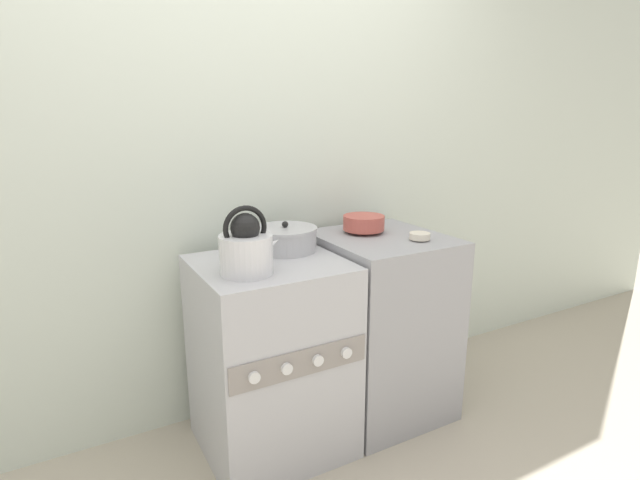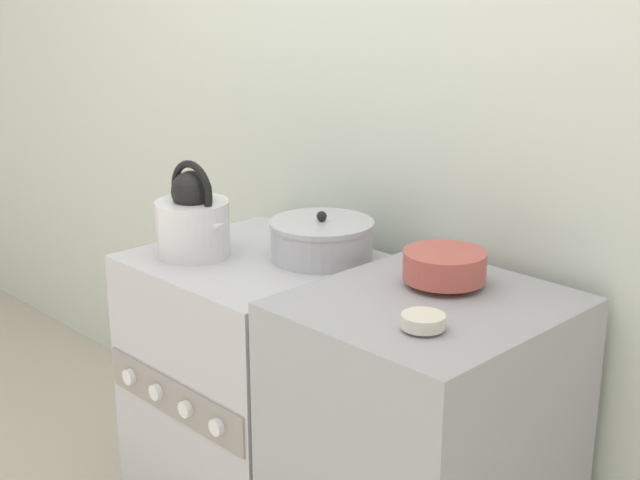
# 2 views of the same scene
# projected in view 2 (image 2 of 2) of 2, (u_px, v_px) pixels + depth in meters

# --- Properties ---
(wall_back) EXTENTS (7.00, 0.06, 2.50)m
(wall_back) POSITION_uv_depth(u_px,v_px,m) (356.00, 100.00, 2.59)
(wall_back) COLOR silver
(wall_back) RESTS_ON ground_plane
(stove) EXTENTS (0.60, 0.59, 0.86)m
(stove) POSITION_uv_depth(u_px,v_px,m) (257.00, 399.00, 2.56)
(stove) COLOR #B2B2B7
(stove) RESTS_ON ground_plane
(counter) EXTENTS (0.56, 0.61, 0.89)m
(counter) POSITION_uv_depth(u_px,v_px,m) (423.00, 472.00, 2.17)
(counter) COLOR #99999E
(counter) RESTS_ON ground_plane
(kettle) EXTENTS (0.25, 0.20, 0.26)m
(kettle) POSITION_uv_depth(u_px,v_px,m) (193.00, 219.00, 2.43)
(kettle) COLOR silver
(kettle) RESTS_ON stove
(cooking_pot) EXTENTS (0.28, 0.28, 0.13)m
(cooking_pot) POSITION_uv_depth(u_px,v_px,m) (322.00, 240.00, 2.41)
(cooking_pot) COLOR #B2B2B7
(cooking_pot) RESTS_ON stove
(enamel_bowl) EXTENTS (0.20, 0.20, 0.08)m
(enamel_bowl) POSITION_uv_depth(u_px,v_px,m) (444.00, 266.00, 2.12)
(enamel_bowl) COLOR #B75147
(enamel_bowl) RESTS_ON counter
(small_ceramic_bowl) EXTENTS (0.09, 0.09, 0.04)m
(small_ceramic_bowl) POSITION_uv_depth(u_px,v_px,m) (423.00, 321.00, 1.87)
(small_ceramic_bowl) COLOR beige
(small_ceramic_bowl) RESTS_ON counter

